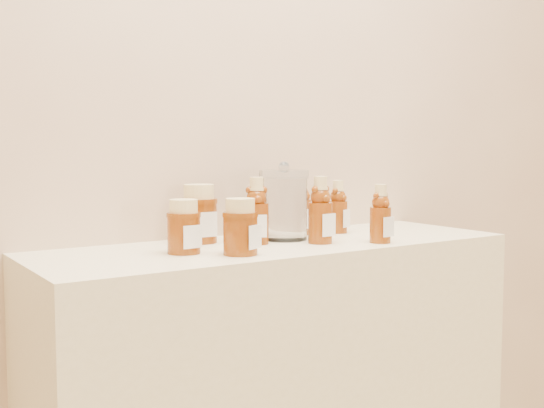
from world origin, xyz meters
TOP-DOWN VIEW (x-y plane):
  - wall_back at (0.00, 1.75)m, footprint 3.50×0.02m
  - bear_bottle_back_left at (-0.05, 1.57)m, footprint 0.08×0.08m
  - bear_bottle_back_mid at (0.14, 1.65)m, footprint 0.08×0.08m
  - bear_bottle_back_right at (0.24, 1.62)m, footprint 0.07×0.07m
  - bear_bottle_front_left at (0.08, 1.49)m, footprint 0.07×0.07m
  - bear_bottle_front_right at (0.21, 1.42)m, footprint 0.06×0.06m
  - honey_jar_left at (-0.26, 1.53)m, footprint 0.08×0.08m
  - honey_jar_back at (-0.16, 1.66)m, footprint 0.10×0.10m
  - honey_jar_front at (-0.17, 1.45)m, footprint 0.10×0.10m
  - glass_canister at (0.05, 1.60)m, footprint 0.16×0.16m

SIDE VIEW (x-z plane):
  - honey_jar_left at x=-0.26m, z-range 0.90..1.02m
  - honey_jar_front at x=-0.17m, z-range 0.90..1.02m
  - honey_jar_back at x=-0.16m, z-range 0.90..1.04m
  - bear_bottle_back_right at x=0.24m, z-range 0.90..1.06m
  - bear_bottle_front_right at x=0.21m, z-range 0.90..1.06m
  - bear_bottle_back_mid at x=0.14m, z-range 0.90..1.07m
  - bear_bottle_back_left at x=-0.05m, z-range 0.90..1.08m
  - bear_bottle_front_left at x=0.08m, z-range 0.90..1.08m
  - glass_canister at x=0.05m, z-range 0.90..1.09m
  - wall_back at x=0.00m, z-range 0.00..2.70m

